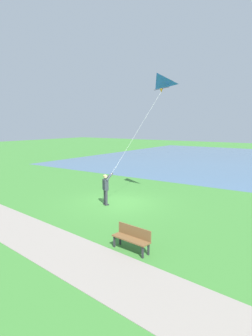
% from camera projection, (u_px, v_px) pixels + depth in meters
% --- Properties ---
extents(ground_plane, '(120.00, 120.00, 0.00)m').
position_uv_depth(ground_plane, '(118.00, 203.00, 16.49)').
color(ground_plane, '#3D7F33').
extents(walkway_path, '(6.06, 32.06, 0.02)m').
position_uv_depth(walkway_path, '(61.00, 249.00, 10.38)').
color(walkway_path, gray).
rests_on(walkway_path, ground).
extents(person_kite_flyer, '(0.62, 0.53, 1.83)m').
position_uv_depth(person_kite_flyer, '(106.00, 187.00, 15.95)').
color(person_kite_flyer, '#232328').
rests_on(person_kite_flyer, ground).
extents(flying_kite, '(3.22, 2.39, 5.59)m').
position_uv_depth(flying_kite, '(157.00, 83.00, 16.38)').
color(flying_kite, blue).
extents(park_bench_near_walkway, '(0.61, 1.54, 0.88)m').
position_uv_depth(park_bench_near_walkway, '(132.00, 237.00, 10.22)').
color(park_bench_near_walkway, brown).
rests_on(park_bench_near_walkway, ground).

